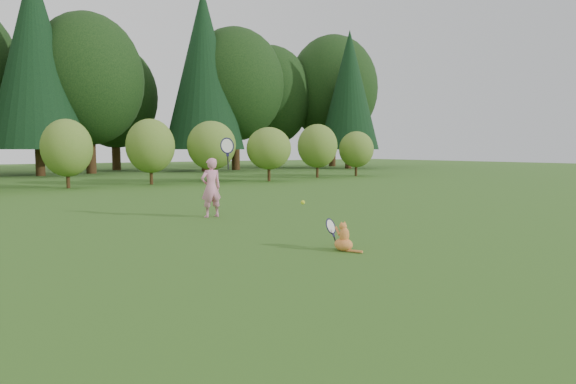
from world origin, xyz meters
TOP-DOWN VIEW (x-y plane):
  - ground at (0.00, 0.00)m, footprint 100.00×100.00m
  - shrub_row at (0.00, 13.00)m, footprint 28.00×3.00m
  - woodland_backdrop at (0.00, 23.00)m, footprint 48.00×10.00m
  - child at (-0.28, 3.09)m, footprint 0.73×0.43m
  - cat at (-0.20, -1.24)m, footprint 0.32×0.62m
  - tennis_ball at (-0.09, -0.08)m, footprint 0.07×0.07m

SIDE VIEW (x-z plane):
  - ground at x=0.00m, z-range 0.00..0.00m
  - cat at x=-0.20m, z-range -0.07..0.51m
  - tennis_ball at x=-0.09m, z-range 0.57..0.64m
  - child at x=-0.28m, z-range -0.29..1.66m
  - shrub_row at x=0.00m, z-range 0.00..2.80m
  - woodland_backdrop at x=0.00m, z-range 0.00..15.00m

